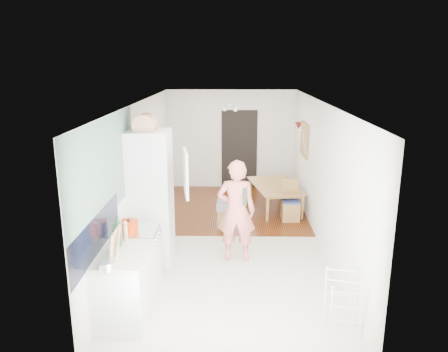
{
  "coord_description": "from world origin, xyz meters",
  "views": [
    {
      "loc": [
        0.06,
        -7.42,
        3.19
      ],
      "look_at": [
        -0.12,
        0.2,
        1.17
      ],
      "focal_mm": 35.0,
      "sensor_mm": 36.0,
      "label": 1
    }
  ],
  "objects_px": {
    "dining_table": "(276,199)",
    "dining_chair": "(291,201)",
    "person": "(236,202)",
    "stool": "(226,218)",
    "drying_rack": "(344,304)"
  },
  "relations": [
    {
      "from": "dining_table",
      "to": "drying_rack",
      "type": "bearing_deg",
      "value": 173.45
    },
    {
      "from": "person",
      "to": "drying_rack",
      "type": "relative_size",
      "value": 2.6
    },
    {
      "from": "person",
      "to": "dining_table",
      "type": "xyz_separation_m",
      "value": [
        0.89,
        2.51,
        -0.76
      ]
    },
    {
      "from": "dining_chair",
      "to": "stool",
      "type": "distance_m",
      "value": 1.4
    },
    {
      "from": "dining_table",
      "to": "dining_chair",
      "type": "relative_size",
      "value": 1.64
    },
    {
      "from": "person",
      "to": "stool",
      "type": "bearing_deg",
      "value": -79.32
    },
    {
      "from": "dining_chair",
      "to": "drying_rack",
      "type": "distance_m",
      "value": 3.83
    },
    {
      "from": "stool",
      "to": "drying_rack",
      "type": "distance_m",
      "value": 3.7
    },
    {
      "from": "dining_table",
      "to": "stool",
      "type": "distance_m",
      "value": 1.55
    },
    {
      "from": "person",
      "to": "dining_table",
      "type": "height_order",
      "value": "person"
    },
    {
      "from": "dining_table",
      "to": "dining_chair",
      "type": "height_order",
      "value": "dining_chair"
    },
    {
      "from": "dining_table",
      "to": "dining_chair",
      "type": "xyz_separation_m",
      "value": [
        0.23,
        -0.67,
        0.18
      ]
    },
    {
      "from": "drying_rack",
      "to": "person",
      "type": "bearing_deg",
      "value": 135.04
    },
    {
      "from": "person",
      "to": "stool",
      "type": "distance_m",
      "value": 1.63
    },
    {
      "from": "drying_rack",
      "to": "dining_chair",
      "type": "bearing_deg",
      "value": 104.65
    }
  ]
}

